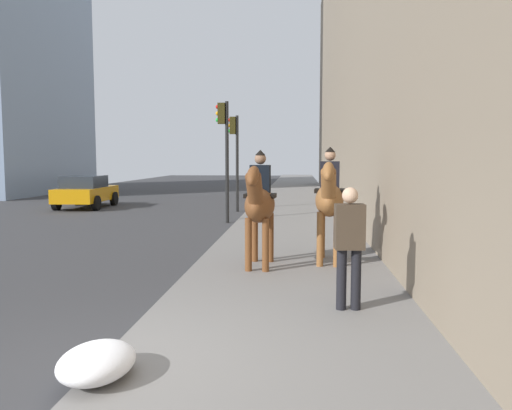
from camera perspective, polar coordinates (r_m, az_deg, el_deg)
name	(u,v)px	position (r m, az deg, el deg)	size (l,w,h in m)	color
sidewalk_slab	(280,379)	(5.27, 2.69, -18.86)	(120.00, 3.77, 0.12)	slate
mounted_horse_near	(259,203)	(9.72, 0.39, 0.21)	(2.15, 0.63, 2.25)	brown
mounted_horse_far	(329,198)	(10.22, 8.21, 0.75)	(2.15, 0.69, 2.32)	brown
pedestrian_greeting	(349,240)	(7.12, 10.40, -3.86)	(0.28, 0.42, 1.70)	black
car_near_lane	(86,191)	(23.87, -18.49, 1.47)	(3.88, 2.06, 1.44)	orange
traffic_light_near_curb	(224,142)	(17.38, -3.55, 7.00)	(0.20, 0.44, 4.11)	black
traffic_light_far_curb	(235,148)	(21.04, -2.36, 6.42)	(0.20, 0.44, 3.94)	black
snow_pile_near	(97,362)	(5.30, -17.39, -16.42)	(0.92, 0.71, 0.32)	white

